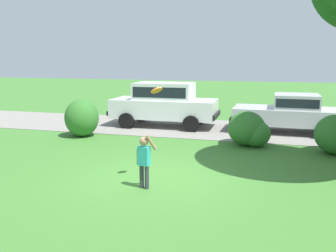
{
  "coord_description": "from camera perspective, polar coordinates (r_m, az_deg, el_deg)",
  "views": [
    {
      "loc": [
        2.59,
        -8.37,
        2.94
      ],
      "look_at": [
        -0.02,
        1.16,
        1.1
      ],
      "focal_mm": 38.79,
      "sensor_mm": 36.0,
      "label": 1
    }
  ],
  "objects": [
    {
      "name": "ground_plane",
      "position": [
        9.24,
        -1.81,
        -8.01
      ],
      "size": [
        80.0,
        80.0,
        0.0
      ],
      "primitive_type": "plane",
      "color": "#3D752D"
    },
    {
      "name": "frisbee",
      "position": [
        8.51,
        -1.79,
        5.62
      ],
      "size": [
        0.3,
        0.27,
        0.22
      ],
      "color": "orange"
    },
    {
      "name": "shrub_near_tree",
      "position": [
        14.27,
        -13.44,
        1.01
      ],
      "size": [
        1.29,
        1.29,
        1.43
      ],
      "color": "#33702B",
      "rests_on": "ground"
    },
    {
      "name": "parked_sedan",
      "position": [
        15.23,
        18.65,
        2.1
      ],
      "size": [
        4.46,
        2.21,
        1.56
      ],
      "color": "silver",
      "rests_on": "ground"
    },
    {
      "name": "driveway_strip",
      "position": [
        15.54,
        5.43,
        -0.36
      ],
      "size": [
        28.0,
        4.4,
        0.02
      ],
      "primitive_type": "cube",
      "color": "gray",
      "rests_on": "ground"
    },
    {
      "name": "shrub_centre_left",
      "position": [
        12.68,
        12.63,
        -0.58
      ],
      "size": [
        1.45,
        1.43,
        1.17
      ],
      "color": "#33702B",
      "rests_on": "ground"
    },
    {
      "name": "parked_suv",
      "position": [
        15.8,
        -0.61,
        3.79
      ],
      "size": [
        4.7,
        2.1,
        1.92
      ],
      "color": "white",
      "rests_on": "ground"
    },
    {
      "name": "child_thrower",
      "position": [
        8.28,
        -3.78,
        -5.06
      ],
      "size": [
        0.47,
        0.23,
        1.29
      ],
      "color": "#383842",
      "rests_on": "ground"
    }
  ]
}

